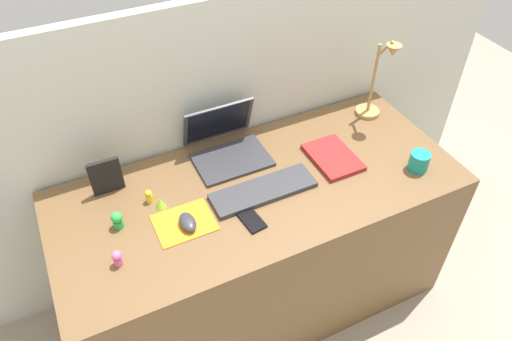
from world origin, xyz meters
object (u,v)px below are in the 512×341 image
laptop (226,143)px  coffee_mug (419,161)px  toy_figurine_lime (160,203)px  notebook_pad (333,157)px  toy_figurine_green (117,220)px  desk_lamp (378,82)px  mouse (188,222)px  toy_figurine_pink (117,258)px  picture_frame (106,177)px  keyboard (264,190)px  toy_figurine_yellow (149,196)px  cell_phone (251,219)px

laptop → coffee_mug: laptop is taller
laptop → coffee_mug: bearing=-33.2°
coffee_mug → toy_figurine_lime: 1.03m
notebook_pad → toy_figurine_lime: (-0.72, 0.05, 0.01)m
coffee_mug → toy_figurine_green: bearing=169.3°
desk_lamp → coffee_mug: size_ratio=5.06×
laptop → mouse: size_ratio=3.12×
laptop → desk_lamp: desk_lamp is taller
toy_figurine_pink → mouse: bearing=12.4°
desk_lamp → picture_frame: size_ratio=2.67×
keyboard → toy_figurine_lime: bearing=166.1°
notebook_pad → toy_figurine_yellow: 0.76m
cell_phone → desk_lamp: 0.85m
laptop → notebook_pad: bearing=-31.2°
laptop → toy_figurine_yellow: bearing=-159.9°
keyboard → desk_lamp: (0.66, 0.22, 0.18)m
cell_phone → toy_figurine_yellow: toy_figurine_yellow is taller
desk_lamp → toy_figurine_pink: bearing=-166.0°
laptop → mouse: 0.42m
laptop → toy_figurine_lime: laptop is taller
coffee_mug → toy_figurine_green: (-1.16, 0.22, -0.00)m
mouse → toy_figurine_pink: (-0.26, -0.06, 0.01)m
keyboard → notebook_pad: same height
picture_frame → toy_figurine_lime: picture_frame is taller
mouse → notebook_pad: bearing=7.2°
notebook_pad → desk_lamp: bearing=27.8°
picture_frame → toy_figurine_green: size_ratio=2.16×
laptop → toy_figurine_lime: bearing=-151.9°
cell_phone → toy_figurine_yellow: (-0.30, 0.25, 0.02)m
notebook_pad → coffee_mug: 0.34m
laptop → picture_frame: 0.49m
mouse → toy_figurine_pink: size_ratio=1.50×
notebook_pad → toy_figurine_lime: bearing=176.0°
keyboard → picture_frame: size_ratio=2.73×
keyboard → mouse: size_ratio=4.27×
mouse → toy_figurine_pink: toy_figurine_pink is taller
toy_figurine_lime → coffee_mug: bearing=-13.8°
cell_phone → desk_lamp: (0.77, 0.32, 0.18)m
mouse → notebook_pad: (0.66, 0.08, -0.01)m
keyboard → toy_figurine_lime: 0.39m
notebook_pad → toy_figurine_pink: 0.94m
notebook_pad → toy_figurine_pink: toy_figurine_pink is taller
keyboard → toy_figurine_green: size_ratio=5.91×
coffee_mug → laptop: bearing=146.8°
laptop → mouse: laptop is taller
desk_lamp → mouse: bearing=-165.5°
coffee_mug → toy_figurine_lime: bearing=166.2°
laptop → toy_figurine_yellow: 0.40m
toy_figurine_pink → toy_figurine_lime: bearing=42.7°
toy_figurine_lime → toy_figurine_green: size_ratio=0.66×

